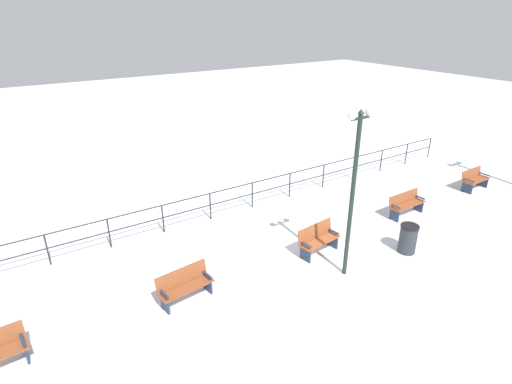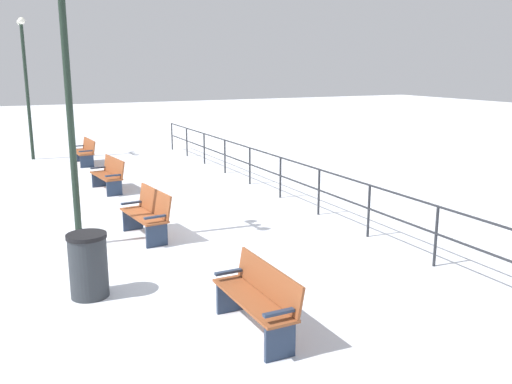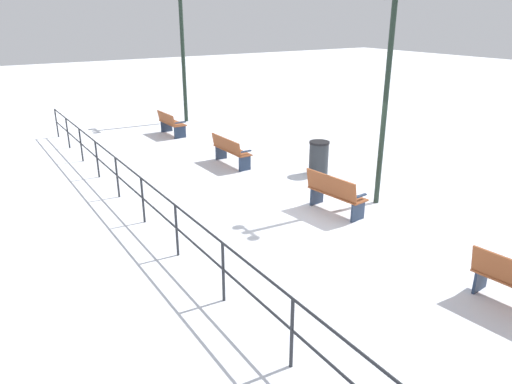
{
  "view_description": "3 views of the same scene",
  "coord_description": "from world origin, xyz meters",
  "px_view_note": "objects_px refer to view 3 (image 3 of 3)",
  "views": [
    {
      "loc": [
        8.47,
        -7.8,
        7.2
      ],
      "look_at": [
        -2.76,
        -0.54,
        1.21
      ],
      "focal_mm": 28.72,
      "sensor_mm": 36.0,
      "label": 1
    },
    {
      "loc": [
        2.7,
        10.39,
        3.33
      ],
      "look_at": [
        -1.9,
        0.81,
        0.89
      ],
      "focal_mm": 38.97,
      "sensor_mm": 36.0,
      "label": 2
    },
    {
      "loc": [
        -7.02,
        -7.79,
        4.42
      ],
      "look_at": [
        -2.25,
        -0.25,
        1.06
      ],
      "focal_mm": 33.71,
      "sensor_mm": 36.0,
      "label": 3
    }
  ],
  "objects_px": {
    "lamppost_middle": "(388,71)",
    "lamppost_far": "(182,40)",
    "bench_fourth": "(230,150)",
    "trash_bin": "(319,158)",
    "bench_third": "(335,193)",
    "bench_fifth": "(171,123)"
  },
  "relations": [
    {
      "from": "lamppost_far",
      "to": "bench_third",
      "type": "bearing_deg",
      "value": -96.74
    },
    {
      "from": "bench_fourth",
      "to": "lamppost_middle",
      "type": "distance_m",
      "value": 5.55
    },
    {
      "from": "lamppost_middle",
      "to": "trash_bin",
      "type": "height_order",
      "value": "lamppost_middle"
    },
    {
      "from": "lamppost_far",
      "to": "lamppost_middle",
      "type": "bearing_deg",
      "value": -90.0
    },
    {
      "from": "bench_fifth",
      "to": "lamppost_middle",
      "type": "distance_m",
      "value": 9.65
    },
    {
      "from": "bench_third",
      "to": "trash_bin",
      "type": "distance_m",
      "value": 2.89
    },
    {
      "from": "bench_fourth",
      "to": "trash_bin",
      "type": "height_order",
      "value": "trash_bin"
    },
    {
      "from": "bench_third",
      "to": "lamppost_middle",
      "type": "relative_size",
      "value": 0.31
    },
    {
      "from": "lamppost_middle",
      "to": "lamppost_far",
      "type": "relative_size",
      "value": 0.94
    },
    {
      "from": "bench_third",
      "to": "bench_fourth",
      "type": "distance_m",
      "value": 4.54
    },
    {
      "from": "lamppost_far",
      "to": "trash_bin",
      "type": "distance_m",
      "value": 9.08
    },
    {
      "from": "lamppost_middle",
      "to": "bench_fifth",
      "type": "bearing_deg",
      "value": 99.52
    },
    {
      "from": "bench_fifth",
      "to": "bench_fourth",
      "type": "bearing_deg",
      "value": -91.15
    },
    {
      "from": "bench_third",
      "to": "bench_fifth",
      "type": "height_order",
      "value": "bench_third"
    },
    {
      "from": "bench_third",
      "to": "bench_fourth",
      "type": "xyz_separation_m",
      "value": [
        -0.21,
        4.54,
        -0.01
      ]
    },
    {
      "from": "bench_third",
      "to": "bench_fourth",
      "type": "relative_size",
      "value": 0.94
    },
    {
      "from": "trash_bin",
      "to": "bench_third",
      "type": "bearing_deg",
      "value": -122.01
    },
    {
      "from": "bench_fourth",
      "to": "trash_bin",
      "type": "xyz_separation_m",
      "value": [
        1.74,
        -2.09,
        0.01
      ]
    },
    {
      "from": "lamppost_middle",
      "to": "lamppost_far",
      "type": "bearing_deg",
      "value": 90.0
    },
    {
      "from": "bench_third",
      "to": "bench_fourth",
      "type": "height_order",
      "value": "bench_third"
    },
    {
      "from": "lamppost_middle",
      "to": "trash_bin",
      "type": "bearing_deg",
      "value": 84.97
    },
    {
      "from": "bench_third",
      "to": "lamppost_far",
      "type": "height_order",
      "value": "lamppost_far"
    }
  ]
}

